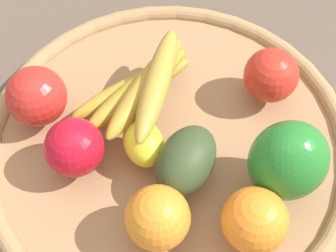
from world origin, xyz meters
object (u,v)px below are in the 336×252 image
object	(u,v)px
apple_2	(271,75)
apple_1	(36,96)
bell_pepper	(288,161)
avocado	(186,161)
apple_0	(74,147)
banana_bunch	(143,86)
orange_0	(255,220)
orange_1	(158,218)
lemon_0	(142,141)

from	to	relation	value
apple_2	apple_1	distance (m)	0.29
bell_pepper	avocado	world-z (taller)	bell_pepper
apple_0	banana_bunch	bearing A→B (deg)	-83.16
banana_bunch	apple_1	distance (m)	0.13
orange_0	apple_1	bearing A→B (deg)	15.82
bell_pepper	orange_0	world-z (taller)	bell_pepper
bell_pepper	avocado	distance (m)	0.11
bell_pepper	avocado	xyz separation A→B (m)	(0.08, 0.07, -0.02)
banana_bunch	apple_1	size ratio (longest dim) A/B	2.40
orange_1	lemon_0	bearing A→B (deg)	-30.34
banana_bunch	avocado	distance (m)	0.11
bell_pepper	orange_0	xyz separation A→B (m)	(-0.02, 0.07, -0.02)
apple_1	bell_pepper	bearing A→B (deg)	-150.25
lemon_0	avocado	bearing A→B (deg)	-162.37
orange_1	apple_0	distance (m)	0.13
apple_2	orange_0	bearing A→B (deg)	126.71
apple_0	orange_0	xyz separation A→B (m)	(-0.20, -0.09, 0.00)
apple_2	apple_0	distance (m)	0.26
apple_1	orange_0	world-z (taller)	apple_1
banana_bunch	lemon_0	bearing A→B (deg)	137.91
lemon_0	bell_pepper	world-z (taller)	bell_pepper
orange_1	apple_1	size ratio (longest dim) A/B	0.94
apple_2	banana_bunch	bearing A→B (deg)	54.82
banana_bunch	avocado	xyz separation A→B (m)	(-0.11, 0.03, -0.00)
banana_bunch	bell_pepper	bearing A→B (deg)	-166.86
banana_bunch	apple_0	xyz separation A→B (m)	(-0.01, 0.11, -0.00)
bell_pepper	avocado	bearing A→B (deg)	-25.03
apple_2	apple_0	size ratio (longest dim) A/B	1.01
apple_2	lemon_0	bearing A→B (deg)	77.39
orange_1	bell_pepper	world-z (taller)	bell_pepper
bell_pepper	apple_0	distance (m)	0.24
lemon_0	apple_2	world-z (taller)	apple_2
lemon_0	apple_1	bearing A→B (deg)	25.04
apple_1	lemon_0	bearing A→B (deg)	-154.96
banana_bunch	orange_1	world-z (taller)	banana_bunch
banana_bunch	apple_2	bearing A→B (deg)	-125.18
lemon_0	bell_pepper	size ratio (longest dim) A/B	0.62
banana_bunch	orange_1	size ratio (longest dim) A/B	2.55
orange_1	apple_0	bearing A→B (deg)	6.62
orange_1	banana_bunch	bearing A→B (deg)	-35.15
lemon_0	bell_pepper	bearing A→B (deg)	-146.30
orange_0	apple_0	bearing A→B (deg)	24.06
orange_1	bell_pepper	xyz separation A→B (m)	(-0.05, -0.14, 0.02)
lemon_0	orange_1	bearing A→B (deg)	149.66
apple_2	apple_1	bearing A→B (deg)	55.04
apple_1	orange_0	bearing A→B (deg)	-164.18
lemon_0	apple_2	distance (m)	0.18
bell_pepper	orange_0	bearing A→B (deg)	38.13
lemon_0	avocado	world-z (taller)	avocado
bell_pepper	orange_0	distance (m)	0.07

